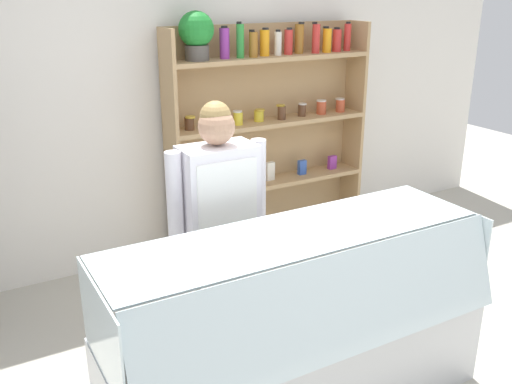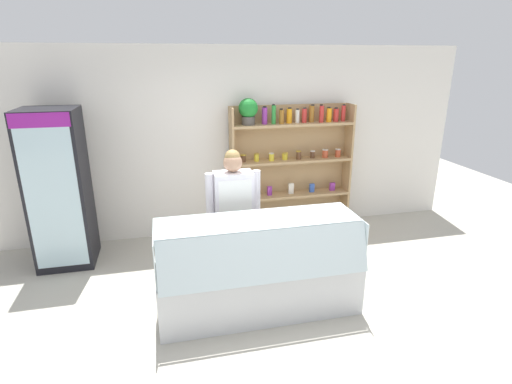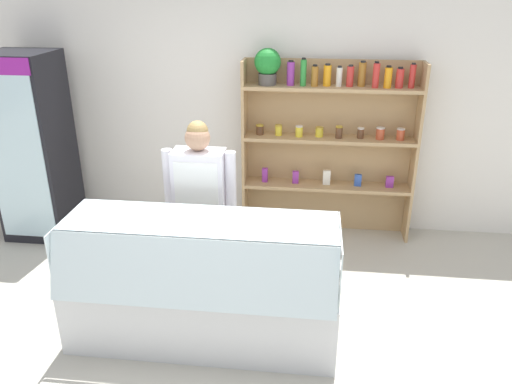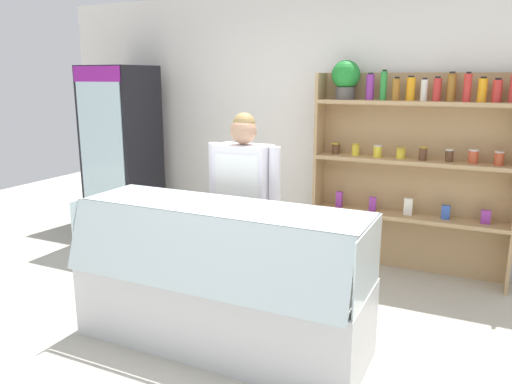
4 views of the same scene
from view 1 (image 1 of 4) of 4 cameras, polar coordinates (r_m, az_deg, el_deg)
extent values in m
cube|color=white|center=(4.69, -7.96, 9.60)|extent=(6.80, 0.10, 2.70)
cube|color=tan|center=(4.97, 0.61, 5.60)|extent=(1.80, 0.02, 1.89)
cube|color=tan|center=(4.48, -8.39, 3.78)|extent=(0.03, 0.28, 1.89)
cube|color=tan|center=(5.35, 9.68, 6.35)|extent=(0.03, 0.28, 1.89)
cube|color=tan|center=(4.96, 1.40, 1.01)|extent=(1.74, 0.28, 0.04)
cube|color=tan|center=(4.82, 1.45, 6.98)|extent=(1.74, 0.28, 0.04)
cube|color=tan|center=(4.73, 1.51, 13.25)|extent=(1.74, 0.28, 0.04)
cylinder|color=#4C4742|center=(4.42, -5.92, 13.68)|extent=(0.18, 0.18, 0.11)
sphere|color=#1F812D|center=(4.41, -6.01, 15.89)|extent=(0.27, 0.27, 0.27)
cylinder|color=purple|center=(4.52, -3.17, 14.61)|extent=(0.08, 0.08, 0.23)
cylinder|color=black|center=(4.51, -3.19, 16.17)|extent=(0.05, 0.05, 0.02)
cylinder|color=#2D8C38|center=(4.56, -1.59, 14.85)|extent=(0.06, 0.06, 0.26)
cylinder|color=black|center=(4.56, -1.72, 16.57)|extent=(0.04, 0.04, 0.02)
cylinder|color=#9E6623|center=(4.61, -0.27, 14.52)|extent=(0.07, 0.07, 0.19)
cylinder|color=black|center=(4.62, -0.42, 15.83)|extent=(0.04, 0.04, 0.02)
cylinder|color=orange|center=(4.70, 0.87, 14.68)|extent=(0.08, 0.08, 0.20)
cylinder|color=black|center=(4.68, 0.96, 16.01)|extent=(0.05, 0.05, 0.02)
cylinder|color=silver|center=(4.75, 2.21, 14.61)|extent=(0.06, 0.06, 0.19)
cylinder|color=black|center=(4.74, 2.22, 15.83)|extent=(0.04, 0.04, 0.02)
cylinder|color=red|center=(4.81, 3.26, 14.74)|extent=(0.07, 0.07, 0.20)
cylinder|color=black|center=(4.80, 3.37, 16.00)|extent=(0.05, 0.05, 0.02)
cylinder|color=#9E6623|center=(4.89, 4.34, 15.03)|extent=(0.07, 0.07, 0.24)
cylinder|color=black|center=(4.86, 4.57, 16.49)|extent=(0.05, 0.05, 0.02)
cylinder|color=red|center=(4.92, 6.02, 14.99)|extent=(0.07, 0.07, 0.24)
cylinder|color=black|center=(4.93, 5.89, 16.47)|extent=(0.04, 0.04, 0.02)
cylinder|color=orange|center=(4.99, 7.12, 14.80)|extent=(0.07, 0.07, 0.20)
cylinder|color=black|center=(5.00, 7.02, 16.03)|extent=(0.05, 0.05, 0.02)
cylinder|color=red|center=(5.07, 8.09, 14.77)|extent=(0.08, 0.08, 0.19)
cylinder|color=black|center=(5.07, 8.10, 15.91)|extent=(0.05, 0.05, 0.02)
cylinder|color=red|center=(5.15, 9.13, 15.03)|extent=(0.06, 0.06, 0.23)
cylinder|color=black|center=(5.14, 9.22, 16.37)|extent=(0.04, 0.04, 0.02)
cylinder|color=brown|center=(4.50, -6.68, 6.81)|extent=(0.08, 0.08, 0.10)
cylinder|color=gold|center=(4.47, -6.61, 7.45)|extent=(0.08, 0.08, 0.01)
cylinder|color=yellow|center=(4.57, -4.35, 7.12)|extent=(0.07, 0.07, 0.10)
cylinder|color=gold|center=(4.55, -4.31, 7.80)|extent=(0.07, 0.07, 0.01)
cylinder|color=yellow|center=(4.64, -1.80, 7.36)|extent=(0.08, 0.08, 0.10)
cylinder|color=silver|center=(4.64, -1.87, 8.07)|extent=(0.08, 0.08, 0.01)
cylinder|color=yellow|center=(4.77, 0.29, 7.63)|extent=(0.08, 0.08, 0.09)
cylinder|color=gold|center=(4.74, 0.39, 8.20)|extent=(0.08, 0.08, 0.01)
cylinder|color=brown|center=(4.84, 2.58, 7.90)|extent=(0.07, 0.07, 0.11)
cylinder|color=gold|center=(4.84, 2.47, 8.65)|extent=(0.07, 0.07, 0.01)
cylinder|color=brown|center=(4.98, 4.61, 8.15)|extent=(0.07, 0.07, 0.10)
cylinder|color=silver|center=(4.96, 4.68, 8.78)|extent=(0.07, 0.07, 0.01)
cylinder|color=#BF4C2D|center=(5.08, 6.55, 8.38)|extent=(0.09, 0.09, 0.11)
cylinder|color=silver|center=(5.07, 6.56, 9.07)|extent=(0.09, 0.09, 0.01)
cylinder|color=#BF4C2D|center=(5.19, 8.43, 8.53)|extent=(0.08, 0.08, 0.11)
cylinder|color=silver|center=(5.19, 8.40, 9.20)|extent=(0.08, 0.08, 0.01)
cube|color=purple|center=(4.64, -5.67, 0.83)|extent=(0.06, 0.04, 0.16)
cube|color=purple|center=(4.78, -2.03, 1.36)|extent=(0.07, 0.05, 0.14)
cube|color=silver|center=(4.93, 1.41, 2.09)|extent=(0.08, 0.04, 0.16)
cube|color=#3356B2|center=(5.11, 4.62, 2.48)|extent=(0.07, 0.04, 0.13)
cube|color=purple|center=(5.29, 7.62, 2.96)|extent=(0.08, 0.04, 0.12)
cube|color=silver|center=(3.21, 4.07, -16.41)|extent=(2.05, 0.69, 0.55)
cube|color=white|center=(3.04, 4.21, -11.93)|extent=(1.99, 0.63, 0.03)
cube|color=silver|center=(2.71, 8.18, -11.33)|extent=(2.01, 0.16, 0.47)
cube|color=silver|center=(2.88, 3.87, -4.18)|extent=(2.01, 0.53, 0.01)
cube|color=silver|center=(2.59, -15.26, -13.50)|extent=(0.01, 0.65, 0.45)
cube|color=silver|center=(3.55, 18.10, -4.31)|extent=(0.01, 0.65, 0.45)
cube|color=beige|center=(2.79, -11.57, -14.71)|extent=(0.16, 0.11, 0.04)
cube|color=white|center=(2.63, -10.07, -16.96)|extent=(0.05, 0.03, 0.02)
cube|color=tan|center=(2.87, -6.21, -13.36)|extent=(0.17, 0.14, 0.04)
cube|color=white|center=(2.71, -4.39, -15.44)|extent=(0.05, 0.03, 0.02)
cube|color=tan|center=(2.96, -1.23, -11.96)|extent=(0.16, 0.13, 0.05)
cube|color=white|center=(2.81, 0.84, -13.89)|extent=(0.05, 0.03, 0.02)
cube|color=tan|center=(3.08, 3.36, -10.55)|extent=(0.16, 0.12, 0.06)
cube|color=white|center=(2.94, 5.59, -12.36)|extent=(0.05, 0.03, 0.02)
cube|color=tan|center=(3.22, 7.54, -9.28)|extent=(0.16, 0.13, 0.05)
cube|color=white|center=(3.08, 9.88, -10.89)|extent=(0.05, 0.03, 0.02)
cube|color=tan|center=(3.38, 11.33, -8.03)|extent=(0.16, 0.11, 0.06)
cube|color=white|center=(3.24, 13.72, -9.52)|extent=(0.05, 0.03, 0.02)
cube|color=tan|center=(3.55, 14.75, -6.95)|extent=(0.16, 0.14, 0.05)
cube|color=white|center=(3.42, 17.15, -8.24)|extent=(0.05, 0.03, 0.02)
cylinder|color=#A35B4C|center=(2.61, -10.67, -16.01)|extent=(0.18, 0.16, 0.14)
cylinder|color=#A35B4C|center=(2.68, -6.06, -15.03)|extent=(0.20, 0.12, 0.12)
cylinder|color=tan|center=(2.76, -1.74, -13.87)|extent=(0.18, 0.12, 0.11)
cylinder|color=white|center=(3.21, 12.80, -8.31)|extent=(0.07, 0.07, 0.19)
cylinder|color=white|center=(3.27, 14.13, -7.75)|extent=(0.07, 0.07, 0.20)
cylinder|color=#4C4233|center=(3.53, -4.96, -10.94)|extent=(0.13, 0.13, 0.73)
cylinder|color=#4C4233|center=(3.60, -2.18, -10.21)|extent=(0.13, 0.13, 0.73)
cube|color=white|center=(3.28, -3.80, -0.44)|extent=(0.43, 0.24, 0.61)
cube|color=white|center=(3.30, -2.73, -6.37)|extent=(0.36, 0.01, 1.13)
cylinder|color=white|center=(3.17, -8.14, -0.74)|extent=(0.09, 0.09, 0.54)
cylinder|color=white|center=(3.38, 0.23, 0.80)|extent=(0.09, 0.09, 0.54)
sphere|color=tan|center=(3.16, -3.97, 6.57)|extent=(0.21, 0.21, 0.21)
sphere|color=#997A47|center=(3.16, -4.07, 7.52)|extent=(0.18, 0.18, 0.18)
camera|label=2|loc=(1.54, 129.13, 1.13)|focal=28.00mm
camera|label=3|loc=(2.50, 88.79, 11.58)|focal=35.00mm
camera|label=4|loc=(3.16, 71.93, 0.36)|focal=35.00mm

